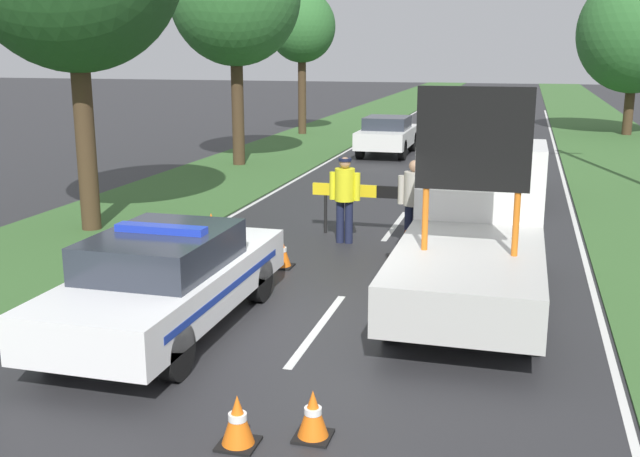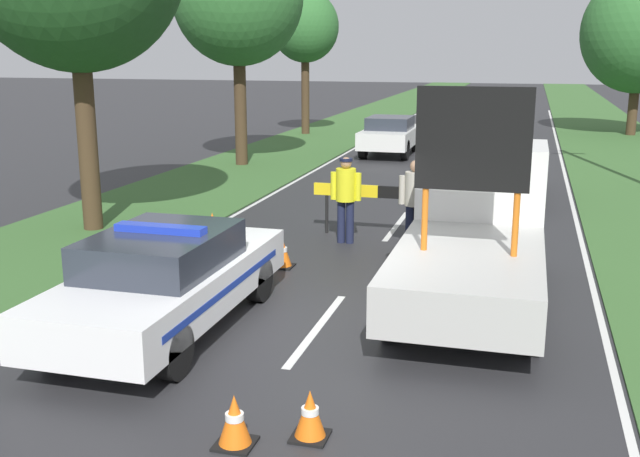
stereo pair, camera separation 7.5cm
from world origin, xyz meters
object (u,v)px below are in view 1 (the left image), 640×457
at_px(road_barrier, 377,195).
at_px(queued_car_suv_grey, 501,169).
at_px(traffic_cone_centre_front, 313,415).
at_px(roadside_tree_near_left, 636,32).
at_px(police_car, 168,279).
at_px(traffic_cone_behind_barrier, 212,229).
at_px(traffic_cone_near_police, 405,243).
at_px(pedestrian_civilian, 414,197).
at_px(traffic_cone_near_truck, 281,252).
at_px(work_truck, 476,228).
at_px(roadside_tree_near_right, 302,28).
at_px(traffic_cone_lane_edge, 238,421).
at_px(queued_car_van_white, 387,135).
at_px(police_officer, 345,192).

distance_m(road_barrier, queued_car_suv_grey, 5.70).
xyz_separation_m(traffic_cone_centre_front, roadside_tree_near_left, (6.51, 30.38, 4.35)).
distance_m(police_car, traffic_cone_behind_barrier, 4.79).
distance_m(traffic_cone_near_police, roadside_tree_near_left, 24.60).
bearing_deg(pedestrian_civilian, traffic_cone_near_truck, -111.21).
height_order(work_truck, traffic_cone_near_police, work_truck).
height_order(traffic_cone_centre_front, roadside_tree_near_right, roadside_tree_near_right).
xyz_separation_m(police_car, traffic_cone_lane_edge, (2.10, -2.74, -0.49)).
height_order(work_truck, roadside_tree_near_right, roadside_tree_near_right).
height_order(road_barrier, queued_car_van_white, queued_car_van_white).
xyz_separation_m(roadside_tree_near_left, roadside_tree_near_right, (-14.59, -3.49, 0.22)).
height_order(queued_car_suv_grey, queued_car_van_white, queued_car_van_white).
bearing_deg(queued_car_suv_grey, police_car, 69.83).
height_order(road_barrier, traffic_cone_lane_edge, road_barrier).
relative_size(traffic_cone_near_police, traffic_cone_behind_barrier, 0.81).
bearing_deg(traffic_cone_centre_front, road_barrier, 96.71).
xyz_separation_m(traffic_cone_near_police, queued_car_van_white, (-2.85, 13.93, 0.50)).
height_order(traffic_cone_near_truck, traffic_cone_lane_edge, traffic_cone_near_truck).
distance_m(pedestrian_civilian, traffic_cone_near_police, 0.99).
bearing_deg(traffic_cone_near_truck, roadside_tree_near_left, 70.41).
bearing_deg(police_car, queued_car_van_white, 86.02).
height_order(traffic_cone_near_police, traffic_cone_lane_edge, traffic_cone_lane_edge).
height_order(work_truck, queued_car_van_white, work_truck).
xyz_separation_m(traffic_cone_near_police, traffic_cone_behind_barrier, (-3.95, -0.12, 0.06)).
relative_size(work_truck, road_barrier, 2.00).
relative_size(road_barrier, queued_car_van_white, 0.69).
distance_m(work_truck, queued_car_van_white, 16.39).
distance_m(traffic_cone_near_truck, queued_car_suv_grey, 8.72).
bearing_deg(queued_car_suv_grey, roadside_tree_near_right, -54.31).
height_order(roadside_tree_near_left, roadside_tree_near_right, roadside_tree_near_left).
relative_size(work_truck, police_officer, 3.14).
relative_size(traffic_cone_centre_front, traffic_cone_near_truck, 0.90).
height_order(pedestrian_civilian, traffic_cone_behind_barrier, pedestrian_civilian).
relative_size(road_barrier, traffic_cone_near_truck, 4.78).
relative_size(traffic_cone_near_truck, roadside_tree_near_left, 0.08).
xyz_separation_m(traffic_cone_behind_barrier, roadside_tree_near_left, (10.62, 23.40, 4.28)).
height_order(road_barrier, traffic_cone_near_truck, road_barrier).
distance_m(pedestrian_civilian, traffic_cone_behind_barrier, 4.14).
bearing_deg(roadside_tree_near_left, pedestrian_civilian, -106.26).
bearing_deg(traffic_cone_behind_barrier, traffic_cone_centre_front, -59.51).
xyz_separation_m(traffic_cone_behind_barrier, roadside_tree_near_right, (-3.97, 19.91, 4.50)).
xyz_separation_m(traffic_cone_lane_edge, queued_car_suv_grey, (2.06, 14.07, 0.48)).
bearing_deg(work_truck, roadside_tree_near_right, -64.80).
distance_m(traffic_cone_centre_front, traffic_cone_near_truck, 6.22).
relative_size(queued_car_van_white, roadside_tree_near_right, 0.62).
bearing_deg(traffic_cone_near_truck, roadside_tree_near_right, 105.49).
height_order(pedestrian_civilian, traffic_cone_near_truck, pedestrian_civilian).
distance_m(police_officer, traffic_cone_centre_front, 8.02).
bearing_deg(roadside_tree_near_left, road_barrier, -109.00).
bearing_deg(police_officer, traffic_cone_lane_edge, 91.94).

